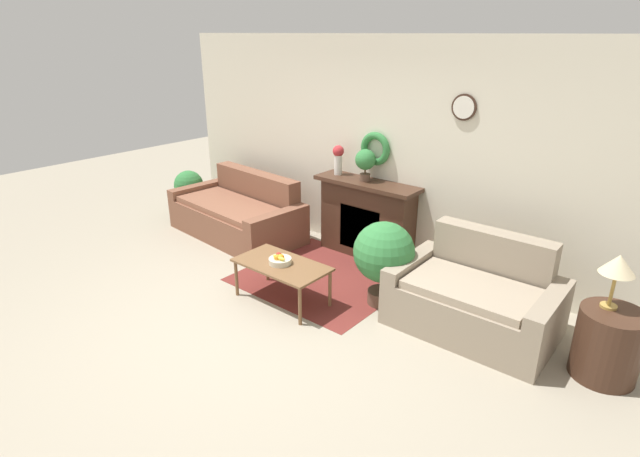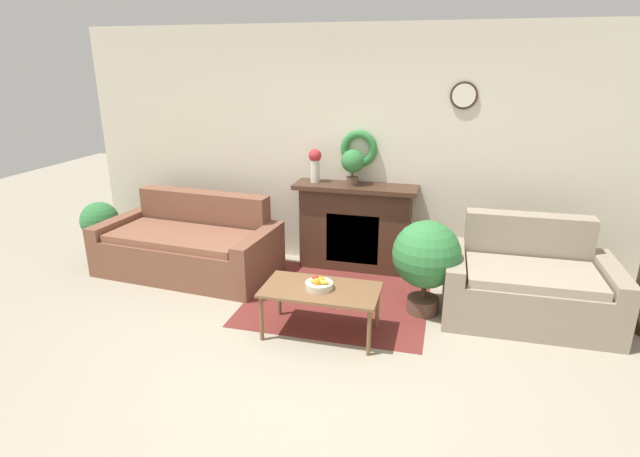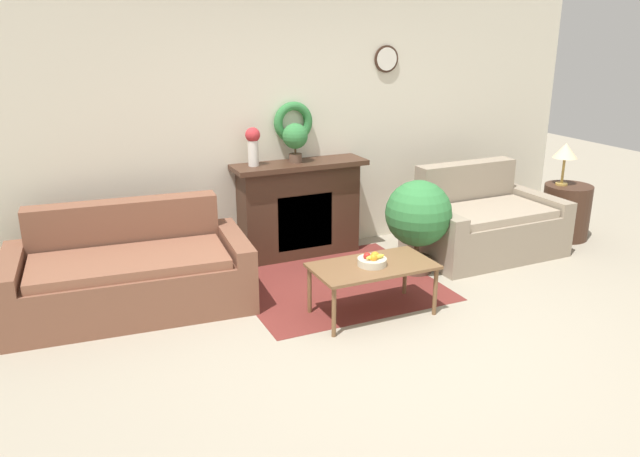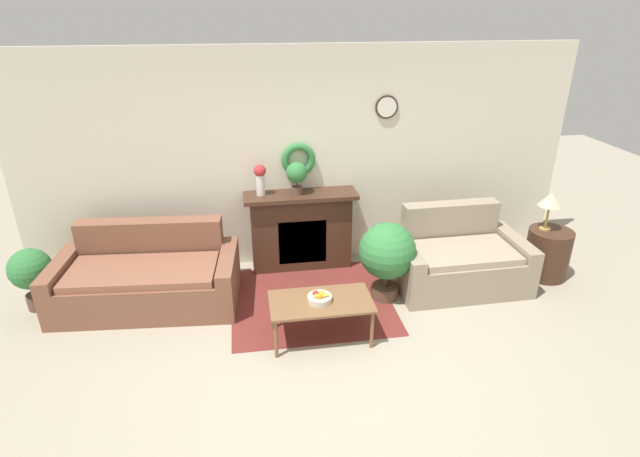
{
  "view_description": "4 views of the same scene",
  "coord_description": "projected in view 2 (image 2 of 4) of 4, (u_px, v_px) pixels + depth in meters",
  "views": [
    {
      "loc": [
        3.3,
        -2.74,
        2.71
      ],
      "look_at": [
        -0.0,
        1.21,
        0.68
      ],
      "focal_mm": 28.0,
      "sensor_mm": 36.0,
      "label": 1
    },
    {
      "loc": [
        0.93,
        -3.15,
        2.31
      ],
      "look_at": [
        -0.2,
        1.16,
        0.81
      ],
      "focal_mm": 28.0,
      "sensor_mm": 36.0,
      "label": 2
    },
    {
      "loc": [
        -2.44,
        -3.52,
        2.32
      ],
      "look_at": [
        -0.3,
        1.16,
        0.63
      ],
      "focal_mm": 35.0,
      "sensor_mm": 36.0,
      "label": 3
    },
    {
      "loc": [
        -0.72,
        -3.47,
        3.11
      ],
      "look_at": [
        0.07,
        1.48,
        0.83
      ],
      "focal_mm": 28.0,
      "sensor_mm": 36.0,
      "label": 4
    }
  ],
  "objects": [
    {
      "name": "potted_plant_floor_by_loveseat",
      "position": [
        426.0,
        257.0,
        4.66
      ],
      "size": [
        0.64,
        0.64,
        0.92
      ],
      "color": "brown",
      "rests_on": "ground_plane"
    },
    {
      "name": "potted_plant_on_mantel",
      "position": [
        353.0,
        163.0,
        5.49
      ],
      "size": [
        0.25,
        0.25,
        0.39
      ],
      "color": "brown",
      "rests_on": "fireplace"
    },
    {
      "name": "couch_left",
      "position": [
        190.0,
        246.0,
        5.7
      ],
      "size": [
        2.05,
        1.15,
        0.85
      ],
      "rotation": [
        0.0,
        0.0,
        -0.08
      ],
      "color": "brown",
      "rests_on": "ground_plane"
    },
    {
      "name": "fruit_bowl",
      "position": [
        319.0,
        284.0,
        4.29
      ],
      "size": [
        0.24,
        0.24,
        0.12
      ],
      "color": "beige",
      "rests_on": "coffee_table"
    },
    {
      "name": "potted_plant_floor_by_couch",
      "position": [
        100.0,
        224.0,
        5.99
      ],
      "size": [
        0.45,
        0.45,
        0.72
      ],
      "color": "brown",
      "rests_on": "ground_plane"
    },
    {
      "name": "floor_rug",
      "position": [
        338.0,
        299.0,
        5.1
      ],
      "size": [
        1.8,
        1.65,
        0.01
      ],
      "color": "maroon",
      "rests_on": "ground_plane"
    },
    {
      "name": "wall_back",
      "position": [
        365.0,
        150.0,
        5.63
      ],
      "size": [
        6.8,
        0.15,
        2.7
      ],
      "color": "beige",
      "rests_on": "ground_plane"
    },
    {
      "name": "fireplace",
      "position": [
        355.0,
        226.0,
        5.73
      ],
      "size": [
        1.38,
        0.41,
        1.0
      ],
      "color": "#42281C",
      "rests_on": "ground_plane"
    },
    {
      "name": "vase_on_mantel_left",
      "position": [
        315.0,
        163.0,
        5.62
      ],
      "size": [
        0.15,
        0.15,
        0.38
      ],
      "color": "silver",
      "rests_on": "fireplace"
    },
    {
      "name": "coffee_table",
      "position": [
        321.0,
        293.0,
        4.33
      ],
      "size": [
        1.02,
        0.55,
        0.44
      ],
      "color": "brown",
      "rests_on": "ground_plane"
    },
    {
      "name": "ground_plane",
      "position": [
        307.0,
        376.0,
        3.85
      ],
      "size": [
        16.0,
        16.0,
        0.0
      ],
      "primitive_type": "plane",
      "color": "#9E937F"
    },
    {
      "name": "loveseat_right",
      "position": [
        527.0,
        285.0,
        4.68
      ],
      "size": [
        1.53,
        0.98,
        0.91
      ],
      "rotation": [
        0.0,
        0.0,
        0.01
      ],
      "color": "gray",
      "rests_on": "ground_plane"
    }
  ]
}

